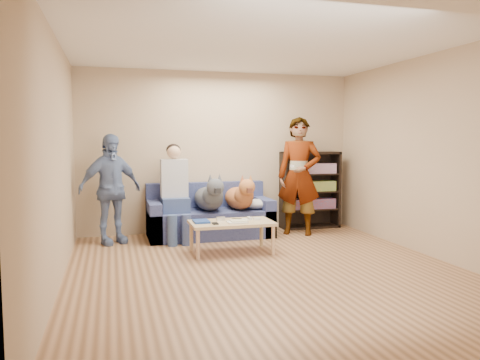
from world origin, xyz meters
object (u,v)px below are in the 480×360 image
object	(u,v)px
person_standing_left	(110,189)
camera_silver	(221,219)
coffee_table	(232,225)
bookshelf	(310,188)
dog_gray	(210,197)
person_seated	(175,189)
notebook_blue	(201,221)
dog_tan	(240,197)
person_standing_right	(299,176)
sofa	(209,218)

from	to	relation	value
person_standing_left	camera_silver	xyz separation A→B (m)	(1.43, -0.88, -0.35)
coffee_table	bookshelf	bearing A→B (deg)	38.37
coffee_table	dog_gray	bearing A→B (deg)	95.63
person_standing_left	person_seated	size ratio (longest dim) A/B	1.08
notebook_blue	dog_tan	size ratio (longest dim) A/B	0.22
person_standing_left	coffee_table	bearing A→B (deg)	-57.46
bookshelf	person_seated	bearing A→B (deg)	-171.27
person_seated	coffee_table	distance (m)	1.25
person_standing_right	dog_tan	size ratio (longest dim) A/B	1.61
dog_tan	coffee_table	size ratio (longest dim) A/B	1.05
bookshelf	person_standing_right	bearing A→B (deg)	-130.28
notebook_blue	sofa	size ratio (longest dim) A/B	0.14
dog_gray	coffee_table	size ratio (longest dim) A/B	1.14
sofa	person_standing_left	bearing A→B (deg)	-174.68
notebook_blue	camera_silver	size ratio (longest dim) A/B	2.36
notebook_blue	coffee_table	xyz separation A→B (m)	(0.40, -0.05, -0.06)
person_seated	dog_gray	world-z (taller)	person_seated
person_standing_right	camera_silver	size ratio (longest dim) A/B	16.91
person_standing_right	dog_tan	xyz separation A→B (m)	(-0.95, 0.05, -0.30)
notebook_blue	person_seated	bearing A→B (deg)	102.52
person_standing_right	camera_silver	xyz separation A→B (m)	(-1.46, -0.79, -0.49)
sofa	bookshelf	world-z (taller)	bookshelf
sofa	dog_tan	bearing A→B (deg)	-21.28
notebook_blue	dog_gray	world-z (taller)	dog_gray
person_seated	dog_tan	xyz separation A→B (m)	(1.00, -0.05, -0.15)
dog_gray	coffee_table	distance (m)	1.00
person_seated	dog_gray	size ratio (longest dim) A/B	1.18
notebook_blue	person_standing_left	bearing A→B (deg)	140.37
person_standing_left	camera_silver	distance (m)	1.71
bookshelf	sofa	bearing A→B (deg)	-172.60
sofa	bookshelf	xyz separation A→B (m)	(1.80, 0.23, 0.40)
dog_gray	bookshelf	size ratio (longest dim) A/B	0.96
person_seated	person_standing_left	bearing A→B (deg)	-179.31
person_standing_right	bookshelf	xyz separation A→B (m)	(0.39, 0.47, -0.25)
person_standing_left	coffee_table	distance (m)	1.89
sofa	notebook_blue	bearing A→B (deg)	-107.04
person_standing_right	bookshelf	world-z (taller)	person_standing_right
person_standing_right	coffee_table	world-z (taller)	person_standing_right
person_seated	camera_silver	bearing A→B (deg)	-61.04
person_standing_right	notebook_blue	xyz separation A→B (m)	(-1.74, -0.86, -0.50)
notebook_blue	coffee_table	world-z (taller)	notebook_blue
camera_silver	coffee_table	distance (m)	0.18
person_standing_right	person_seated	world-z (taller)	person_standing_right
person_standing_left	camera_silver	bearing A→B (deg)	-56.24
sofa	bookshelf	size ratio (longest dim) A/B	1.46
camera_silver	bookshelf	xyz separation A→B (m)	(1.85, 1.25, 0.23)
person_standing_left	notebook_blue	size ratio (longest dim) A/B	6.12
camera_silver	person_standing_left	bearing A→B (deg)	148.34
coffee_table	bookshelf	xyz separation A→B (m)	(1.73, 1.37, 0.31)
person_standing_left	dog_gray	xyz separation A→B (m)	(1.45, -0.04, -0.16)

